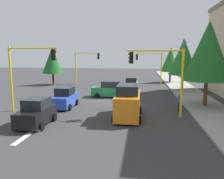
% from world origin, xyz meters
% --- Properties ---
extents(ground_plane, '(120.00, 120.00, 0.00)m').
position_xyz_m(ground_plane, '(0.00, 0.00, 0.00)').
color(ground_plane, '#353538').
extents(sidewalk_kerb, '(80.00, 4.00, 0.15)m').
position_xyz_m(sidewalk_kerb, '(-5.00, 10.50, 0.07)').
color(sidewalk_kerb, gray).
rests_on(sidewalk_kerb, ground).
extents(lane_arrow_near, '(2.40, 1.10, 1.10)m').
position_xyz_m(lane_arrow_near, '(11.51, -3.00, 0.01)').
color(lane_arrow_near, silver).
rests_on(lane_arrow_near, ground).
extents(traffic_signal_near_right, '(0.36, 4.59, 5.87)m').
position_xyz_m(traffic_signal_near_right, '(6.00, -5.73, 4.14)').
color(traffic_signal_near_right, yellow).
rests_on(traffic_signal_near_right, ground).
extents(traffic_signal_near_left, '(0.36, 4.59, 5.62)m').
position_xyz_m(traffic_signal_near_left, '(6.00, 5.69, 3.98)').
color(traffic_signal_near_left, yellow).
rests_on(traffic_signal_near_left, ground).
extents(traffic_signal_far_left, '(0.36, 4.59, 5.46)m').
position_xyz_m(traffic_signal_far_left, '(-14.00, 5.66, 3.88)').
color(traffic_signal_far_left, yellow).
rests_on(traffic_signal_far_left, ground).
extents(traffic_signal_far_right, '(0.36, 4.59, 5.61)m').
position_xyz_m(traffic_signal_far_right, '(-14.00, -5.69, 3.98)').
color(traffic_signal_far_right, yellow).
rests_on(traffic_signal_far_right, ground).
extents(street_lamp_curbside, '(2.15, 0.28, 7.00)m').
position_xyz_m(street_lamp_curbside, '(-3.61, 9.20, 4.35)').
color(street_lamp_curbside, slate).
rests_on(street_lamp_curbside, ground).
extents(tree_roadside_far, '(3.59, 3.59, 6.53)m').
position_xyz_m(tree_roadside_far, '(-18.00, 9.50, 4.27)').
color(tree_roadside_far, brown).
rests_on(tree_roadside_far, ground).
extents(tree_roadside_mid, '(4.06, 4.06, 7.41)m').
position_xyz_m(tree_roadside_mid, '(-8.00, 10.00, 4.86)').
color(tree_roadside_mid, brown).
rests_on(tree_roadside_mid, ground).
extents(tree_roadside_near, '(4.57, 4.57, 8.37)m').
position_xyz_m(tree_roadside_near, '(2.00, 10.50, 5.50)').
color(tree_roadside_near, brown).
rests_on(tree_roadside_near, ground).
extents(tree_opposite_side, '(3.52, 3.52, 6.39)m').
position_xyz_m(tree_opposite_side, '(-12.00, -11.00, 4.18)').
color(tree_opposite_side, brown).
rests_on(tree_opposite_side, ground).
extents(delivery_van_orange, '(4.80, 2.22, 2.77)m').
position_xyz_m(delivery_van_orange, '(6.84, 3.16, 1.28)').
color(delivery_van_orange, orange).
rests_on(delivery_van_orange, ground).
extents(car_blue, '(3.71, 2.01, 1.98)m').
position_xyz_m(car_blue, '(3.91, -3.26, 0.90)').
color(car_blue, blue).
rests_on(car_blue, ground).
extents(car_green, '(2.02, 4.13, 1.98)m').
position_xyz_m(car_green, '(-2.00, 0.34, 0.90)').
color(car_green, '#1E7238').
rests_on(car_green, ground).
extents(car_silver, '(3.96, 1.99, 1.98)m').
position_xyz_m(car_silver, '(-6.96, 2.79, 0.90)').
color(car_silver, '#B2B5BA').
rests_on(car_silver, ground).
extents(car_black, '(3.65, 2.07, 1.98)m').
position_xyz_m(car_black, '(9.58, -3.41, 0.90)').
color(car_black, black).
rests_on(car_black, ground).
extents(pedestrian_crossing, '(0.40, 0.24, 1.70)m').
position_xyz_m(pedestrian_crossing, '(4.08, 7.67, 0.91)').
color(pedestrian_crossing, '#262638').
rests_on(pedestrian_crossing, ground).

